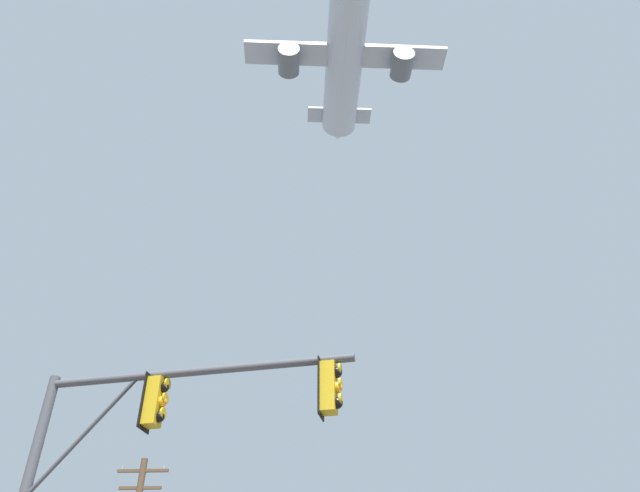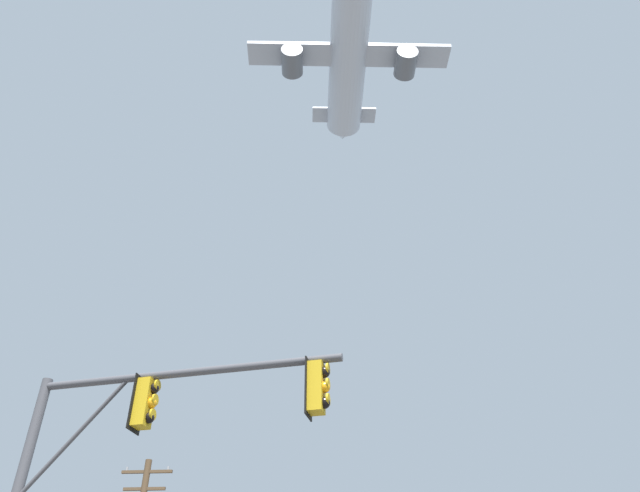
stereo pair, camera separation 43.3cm
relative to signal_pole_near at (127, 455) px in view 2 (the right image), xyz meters
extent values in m
cylinder|color=#4C4C51|center=(0.92, -0.16, 1.46)|extent=(5.89, 1.16, 0.15)
cylinder|color=#4C4C51|center=(-1.13, 0.19, 0.40)|extent=(1.83, 0.39, 2.16)
cube|color=gold|center=(3.39, -0.58, 0.93)|extent=(0.31, 0.36, 0.90)
cylinder|color=gold|center=(3.39, -0.58, 1.44)|extent=(0.05, 0.05, 0.12)
cube|color=black|center=(3.25, -0.56, 0.93)|extent=(0.10, 0.46, 1.04)
sphere|color=black|center=(3.53, -0.61, 1.20)|extent=(0.20, 0.20, 0.20)
cylinder|color=gold|center=(3.59, -0.62, 1.26)|extent=(0.07, 0.21, 0.21)
sphere|color=orange|center=(3.53, -0.61, 0.92)|extent=(0.20, 0.20, 0.20)
cylinder|color=gold|center=(3.59, -0.62, 0.98)|extent=(0.07, 0.21, 0.21)
sphere|color=black|center=(3.53, -0.61, 0.64)|extent=(0.20, 0.20, 0.20)
cylinder|color=gold|center=(3.59, -0.62, 0.70)|extent=(0.07, 0.21, 0.21)
cube|color=gold|center=(0.16, -0.03, 0.93)|extent=(0.31, 0.36, 0.90)
cylinder|color=gold|center=(0.16, -0.03, 1.44)|extent=(0.05, 0.05, 0.12)
cube|color=black|center=(0.02, 0.00, 0.93)|extent=(0.10, 0.46, 1.04)
sphere|color=black|center=(0.30, -0.05, 1.20)|extent=(0.20, 0.20, 0.20)
cylinder|color=gold|center=(0.36, -0.06, 1.26)|extent=(0.07, 0.21, 0.21)
sphere|color=orange|center=(0.30, -0.05, 0.92)|extent=(0.20, 0.20, 0.20)
cylinder|color=gold|center=(0.36, -0.06, 0.98)|extent=(0.07, 0.21, 0.21)
sphere|color=black|center=(0.30, -0.05, 0.64)|extent=(0.20, 0.20, 0.20)
cylinder|color=gold|center=(0.36, -0.06, 0.70)|extent=(0.07, 0.21, 0.21)
cube|color=brown|center=(-5.00, 15.65, 3.85)|extent=(2.20, 0.12, 0.12)
cube|color=brown|center=(-5.00, 15.65, 3.15)|extent=(1.80, 0.12, 0.12)
cylinder|color=gray|center=(-5.90, 15.65, 3.97)|extent=(0.10, 0.10, 0.18)
cylinder|color=gray|center=(-4.10, 15.65, 3.97)|extent=(0.10, 0.10, 0.18)
cylinder|color=#B7BCC6|center=(4.53, 23.19, 42.22)|extent=(4.90, 19.14, 3.37)
cone|color=#B7BCC6|center=(3.68, 33.57, 42.22)|extent=(3.02, 2.33, 2.86)
cube|color=#A8ADB7|center=(4.49, 23.72, 41.72)|extent=(18.01, 3.77, 0.38)
cylinder|color=#595B60|center=(9.48, 24.13, 40.71)|extent=(2.09, 2.67, 1.89)
cylinder|color=#595B60|center=(-0.50, 23.31, 40.71)|extent=(2.09, 2.67, 1.89)
cube|color=#333338|center=(3.86, 31.37, 44.11)|extent=(0.49, 2.96, 4.00)
cube|color=#A8ADB7|center=(3.85, 31.58, 42.54)|extent=(6.44, 2.40, 0.21)
camera|label=1|loc=(3.65, -10.65, -3.10)|focal=33.97mm
camera|label=2|loc=(4.08, -10.62, -3.10)|focal=33.97mm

